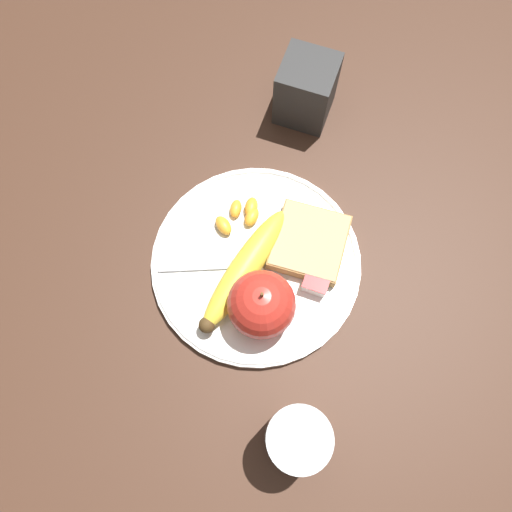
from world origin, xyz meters
TOP-DOWN VIEW (x-y plane):
  - ground_plane at (0.00, 0.00)m, footprint 3.00×3.00m
  - plate at (0.00, 0.00)m, footprint 0.27×0.27m
  - juice_glass at (0.19, 0.11)m, footprint 0.07×0.07m
  - apple at (0.06, 0.03)m, footprint 0.08×0.08m
  - banana at (0.02, -0.01)m, footprint 0.19×0.08m
  - bread_slice at (-0.04, 0.06)m, footprint 0.10×0.10m
  - fork at (0.01, -0.01)m, footprint 0.09×0.19m
  - jam_packet at (0.00, 0.08)m, footprint 0.04×0.03m
  - orange_segment_0 at (-0.07, -0.03)m, footprint 0.03×0.02m
  - orange_segment_1 at (-0.03, -0.06)m, footprint 0.03×0.03m
  - orange_segment_2 at (-0.06, -0.05)m, footprint 0.03×0.02m
  - orange_segment_3 at (-0.05, 0.01)m, footprint 0.02×0.03m
  - orange_segment_4 at (-0.05, -0.03)m, footprint 0.03×0.02m
  - condiment_caddy at (-0.25, -0.01)m, footprint 0.07×0.07m

SIDE VIEW (x-z plane):
  - ground_plane at x=0.00m, z-range 0.00..0.00m
  - plate at x=0.00m, z-range 0.00..0.02m
  - fork at x=0.01m, z-range 0.01..0.02m
  - orange_segment_3 at x=-0.05m, z-range 0.01..0.03m
  - orange_segment_2 at x=-0.06m, z-range 0.01..0.03m
  - orange_segment_4 at x=-0.05m, z-range 0.01..0.03m
  - orange_segment_0 at x=-0.07m, z-range 0.01..0.03m
  - orange_segment_1 at x=-0.03m, z-range 0.01..0.03m
  - jam_packet at x=0.00m, z-range 0.01..0.03m
  - bread_slice at x=-0.04m, z-range 0.01..0.03m
  - banana at x=0.02m, z-range 0.01..0.05m
  - condiment_caddy at x=-0.25m, z-range 0.00..0.09m
  - juice_glass at x=0.19m, z-range 0.00..0.10m
  - apple at x=0.06m, z-range 0.01..0.10m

